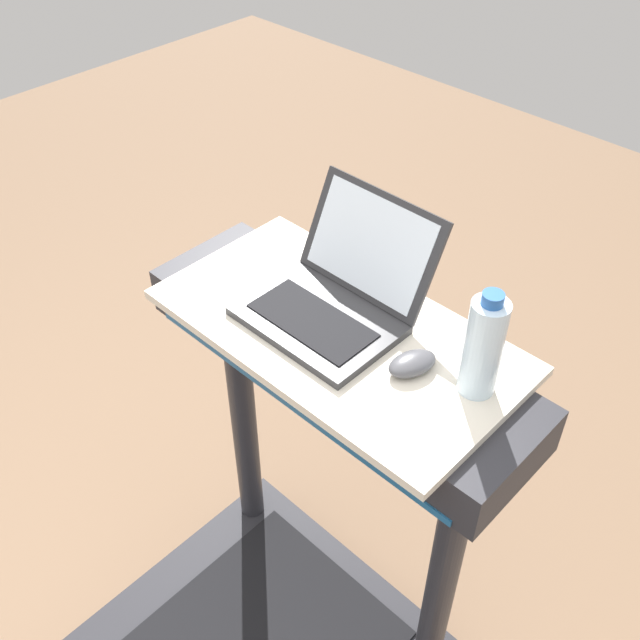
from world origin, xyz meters
TOP-DOWN VIEW (x-y plane):
  - desk_board at (0.00, 0.70)m, footprint 0.76×0.40m
  - laptop at (-0.04, 0.73)m, footprint 0.32×0.32m
  - computer_mouse at (0.19, 0.71)m, footprint 0.09×0.11m
  - water_bottle at (0.30, 0.75)m, footprint 0.07×0.07m

SIDE VIEW (x-z plane):
  - desk_board at x=0.00m, z-range 1.10..1.12m
  - computer_mouse at x=0.19m, z-range 1.12..1.15m
  - laptop at x=-0.04m, z-range 1.05..1.27m
  - water_bottle at x=0.30m, z-range 1.11..1.33m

